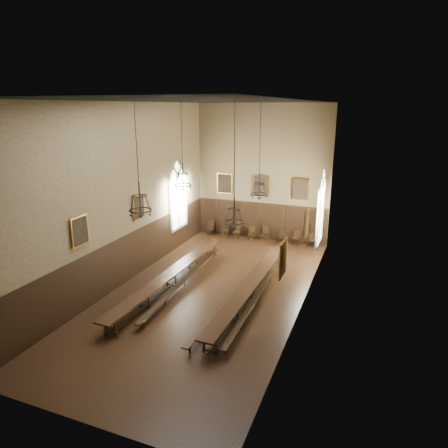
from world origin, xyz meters
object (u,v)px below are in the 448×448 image
Objects in this scene: bench_right_inner at (235,294)px; chandelier_front_left at (140,204)px; chair_4 at (264,237)px; chandelier_back_right at (259,188)px; chair_5 at (281,239)px; chandelier_back_left at (183,180)px; chair_3 at (251,236)px; chair_6 at (296,240)px; chair_7 at (311,243)px; bench_left_outer at (163,281)px; chair_2 at (236,234)px; chair_0 at (211,231)px; table_right at (250,291)px; chair_1 at (225,233)px; bench_right_outer at (258,296)px; bench_left_inner at (185,282)px; chandelier_front_right at (234,214)px; table_left at (172,279)px.

bench_right_inner is 2.24× the size of chandelier_front_left.
chandelier_back_right is at bearing -63.81° from chair_4.
chandelier_back_left is (-3.89, -6.44, 4.80)m from chair_5.
chandelier_back_left is at bearing -112.23° from chair_3.
chair_6 is 0.99m from chair_7.
bench_left_outer is 9.56m from chair_5.
chair_6 reaches higher than chair_2.
chair_0 is 0.95× the size of chair_6.
table_right reaches higher than bench_left_outer.
chair_1 is at bearing 118.04° from table_right.
chair_7 reaches higher than chair_2.
chair_5 reaches higher than bench_right_outer.
chair_3 is 0.88× the size of chair_6.
table_right is 2.33× the size of chandelier_front_left.
chair_3 is 2.06m from chair_5.
chair_7 is (4.95, 8.32, 0.01)m from bench_left_inner.
chandelier_front_right is (4.35, -4.18, -0.39)m from chandelier_back_left.
chandelier_front_left is (0.64, -11.34, 4.68)m from chair_1.
chandelier_back_right reaches higher than chair_4.
table_left is 11.02× the size of chair_0.
chandelier_front_right reaches higher than bench_left_outer.
chair_7 is 11.56m from chandelier_front_right.
chair_1 is 2.78m from chair_4.
table_left is 1.11× the size of bench_right_outer.
chair_3 is 0.95× the size of chair_5.
chair_4 is at bearing 71.75° from bench_left_outer.
table_left is 1.08× the size of bench_right_inner.
chair_5 is 0.20× the size of chandelier_front_right.
bench_left_inner is 10.24× the size of chair_3.
chandelier_back_left is 0.97× the size of chandelier_front_left.
chair_2 is 0.99× the size of chair_3.
bench_left_inner is at bearing 146.83° from chandelier_front_right.
chair_7 is at bearing 59.24° from bench_left_inner.
chair_1 is at bearing 173.07° from chair_3.
chair_6 is at bearing 82.85° from bench_right_inner.
table_left is 2.35× the size of chandelier_back_right.
bench_right_inner is at bearing -1.76° from bench_left_outer.
chandelier_back_right is (-0.43, 2.53, 4.45)m from table_right.
chair_5 is 0.99m from chair_6.
bench_right_outer is at bearing -7.10° from table_right.
bench_left_inner is 3.94m from bench_right_outer.
chair_0 is 1.10× the size of chair_2.
bench_right_outer is 10.40m from chair_0.
chair_4 is at bearing 96.96° from bench_right_inner.
bench_left_outer is 9.99m from chair_6.
chair_5 reaches higher than bench_left_inner.
chair_4 is (3.90, 0.05, 0.02)m from chair_0.
chandelier_back_left is (-5.86, -6.39, 4.82)m from chair_7.
table_left is 2.26× the size of chandelier_front_right.
chair_6 is 0.22× the size of chandelier_back_right.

